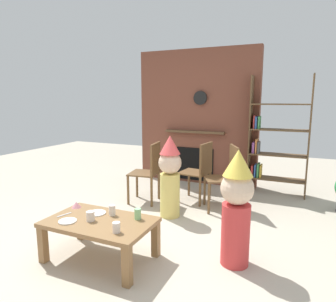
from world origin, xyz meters
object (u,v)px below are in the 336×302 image
object	(u,v)px
paper_cup_center	(138,214)
dining_chair_middle	(200,169)
paper_cup_near_left	(116,227)
dining_chair_left	(150,169)
paper_plate_front	(68,221)
dining_chair_right	(227,174)
birthday_cake_slice	(76,205)
coffee_table	(100,226)
child_by_the_chairs	(170,174)
paper_cup_far_left	(90,216)
paper_plate_rear	(97,213)
bookshelf	(274,141)
paper_cup_near_right	(112,210)
child_in_pink	(237,205)

from	to	relation	value
paper_cup_center	dining_chair_middle	size ratio (longest dim) A/B	0.12
paper_cup_near_left	dining_chair_left	xyz separation A→B (m)	(-0.61, 1.78, 0.07)
paper_plate_front	dining_chair_right	bearing A→B (deg)	61.84
paper_cup_near_left	birthday_cake_slice	distance (m)	0.80
coffee_table	paper_plate_front	size ratio (longest dim) A/B	6.05
dining_chair_right	child_by_the_chairs	bearing A→B (deg)	15.85
paper_cup_far_left	paper_cup_near_left	bearing A→B (deg)	-16.99
paper_plate_front	paper_plate_rear	world-z (taller)	same
birthday_cake_slice	dining_chair_middle	bearing A→B (deg)	65.78
paper_cup_center	paper_cup_far_left	distance (m)	0.44
child_by_the_chairs	paper_cup_near_left	bearing A→B (deg)	12.82
coffee_table	dining_chair_right	distance (m)	1.98
bookshelf	paper_plate_front	size ratio (longest dim) A/B	11.34
bookshelf	birthday_cake_slice	distance (m)	3.19
bookshelf	paper_cup_center	world-z (taller)	bookshelf
paper_cup_far_left	dining_chair_right	distance (m)	2.05
child_by_the_chairs	paper_cup_center	bearing A→B (deg)	15.46
paper_cup_near_right	paper_plate_rear	world-z (taller)	paper_cup_near_right
dining_chair_right	child_in_pink	bearing A→B (deg)	80.31
bookshelf	paper_cup_far_left	size ratio (longest dim) A/B	20.50
paper_plate_front	dining_chair_middle	bearing A→B (deg)	73.58
child_in_pink	dining_chair_left	bearing A→B (deg)	-58.32
coffee_table	paper_cup_near_left	xyz separation A→B (m)	(0.29, -0.16, 0.11)
coffee_table	paper_cup_near_right	bearing A→B (deg)	74.28
paper_cup_center	birthday_cake_slice	bearing A→B (deg)	179.53
child_by_the_chairs	paper_plate_rear	bearing A→B (deg)	-7.07
coffee_table	birthday_cake_slice	distance (m)	0.47
paper_cup_near_left	paper_cup_center	size ratio (longest dim) A/B	0.87
birthday_cake_slice	paper_cup_near_right	bearing A→B (deg)	-3.23
paper_cup_center	child_by_the_chairs	world-z (taller)	child_by_the_chairs
dining_chair_left	dining_chair_right	distance (m)	1.12
child_by_the_chairs	paper_cup_near_right	bearing A→B (deg)	1.05
paper_cup_center	paper_plate_rear	distance (m)	0.45
paper_cup_center	child_in_pink	bearing A→B (deg)	16.96
paper_cup_near_left	paper_plate_rear	xyz separation A→B (m)	(-0.42, 0.28, -0.04)
coffee_table	birthday_cake_slice	bearing A→B (deg)	157.66
paper_cup_near_right	paper_cup_center	bearing A→B (deg)	4.23
paper_cup_near_right	paper_cup_center	xyz separation A→B (m)	(0.28, 0.02, 0.00)
bookshelf	child_by_the_chairs	bearing A→B (deg)	-125.90
birthday_cake_slice	coffee_table	bearing A→B (deg)	-22.34
child_in_pink	dining_chair_left	xyz separation A→B (m)	(-1.51, 1.19, -0.07)
dining_chair_left	child_by_the_chairs	bearing A→B (deg)	133.99
paper_cup_center	dining_chair_middle	xyz separation A→B (m)	(0.05, 1.78, 0.06)
paper_cup_near_left	paper_plate_rear	bearing A→B (deg)	146.53
paper_cup_near_right	paper_plate_front	world-z (taller)	paper_cup_near_right
paper_plate_rear	dining_chair_middle	xyz separation A→B (m)	(0.49, 1.82, 0.11)
child_in_pink	paper_cup_far_left	bearing A→B (deg)	0.81
paper_cup_near_right	paper_cup_far_left	world-z (taller)	paper_cup_near_right
paper_cup_near_left	child_by_the_chairs	world-z (taller)	child_by_the_chairs
paper_plate_front	birthday_cake_slice	bearing A→B (deg)	118.52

